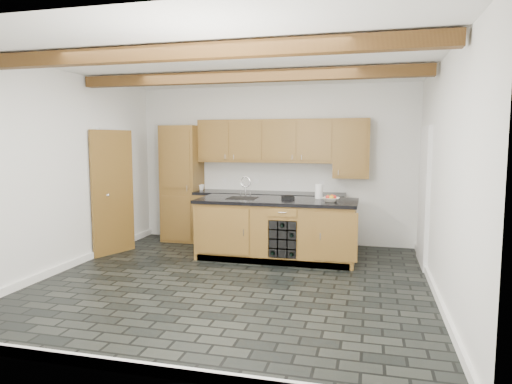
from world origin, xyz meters
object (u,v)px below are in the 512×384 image
paper_towel (319,191)px  island (277,229)px  kitchen_scale (288,197)px  fruit_bowl (331,200)px

paper_towel → island: bearing=-156.8°
kitchen_scale → paper_towel: size_ratio=1.00×
kitchen_scale → fruit_bowl: bearing=-26.2°
island → fruit_bowl: 0.97m
kitchen_scale → fruit_bowl: fruit_bowl is taller
island → kitchen_scale: (0.16, 0.05, 0.49)m
kitchen_scale → paper_towel: paper_towel is taller
paper_towel → kitchen_scale: bearing=-155.0°
island → paper_towel: paper_towel is taller
fruit_bowl → paper_towel: 0.42m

